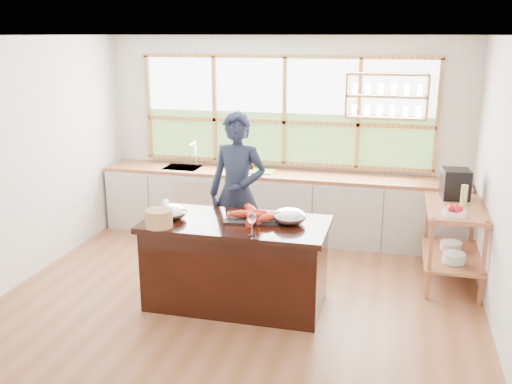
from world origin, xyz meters
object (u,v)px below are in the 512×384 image
(espresso_machine, at_px, (455,184))
(wicker_basket, at_px, (159,218))
(cook, at_px, (238,194))
(island, at_px, (236,263))

(espresso_machine, distance_m, wicker_basket, 3.37)
(cook, relative_size, wicker_basket, 7.00)
(island, xyz_separation_m, espresso_machine, (2.19, 1.43, 0.61))
(wicker_basket, bearing_deg, espresso_machine, 31.56)
(cook, distance_m, espresso_machine, 2.48)
(espresso_machine, bearing_deg, wicker_basket, -154.72)
(island, relative_size, wicker_basket, 6.87)
(island, bearing_deg, wicker_basket, -153.91)
(island, relative_size, cook, 0.98)
(island, distance_m, cook, 1.01)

